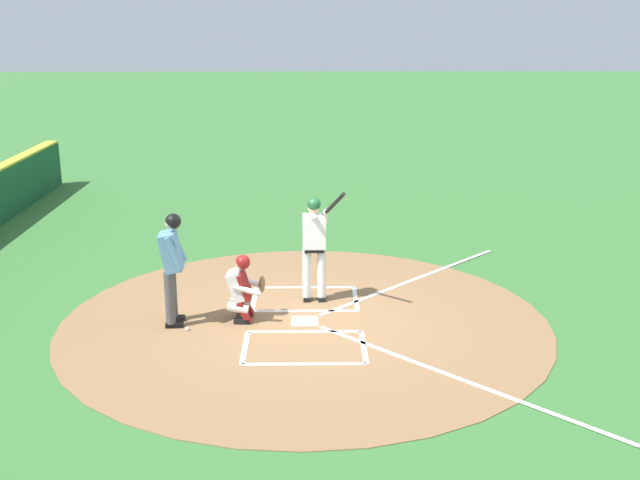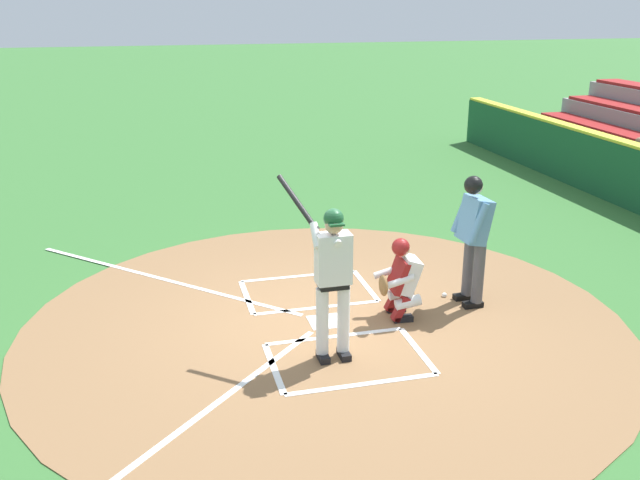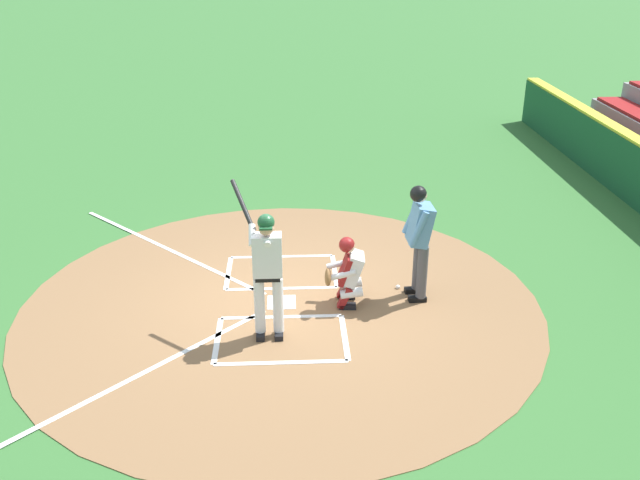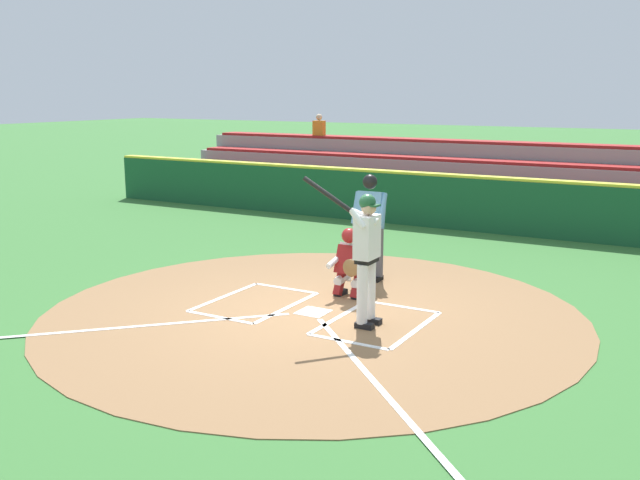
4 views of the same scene
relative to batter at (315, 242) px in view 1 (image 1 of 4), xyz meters
name	(u,v)px [view 1 (image 1 of 4)]	position (x,y,z in m)	size (l,w,h in m)	color
ground_plane	(305,322)	(0.94, -0.17, -1.10)	(120.00, 120.00, 0.00)	#387033
dirt_circle	(305,321)	(0.94, -0.17, -1.09)	(8.00, 8.00, 0.01)	olive
home_plate_and_chalk	(358,321)	(0.94, 0.71, -1.08)	(7.93, 4.91, 0.01)	white
batter	(315,242)	(0.00, 0.00, 0.00)	(0.92, 0.72, 2.13)	white
catcher	(243,286)	(0.85, -1.19, -0.51)	(0.59, 0.63, 1.13)	black
plate_umpire	(172,262)	(1.03, -2.29, -0.02)	(0.59, 0.43, 1.86)	#4C4C51
baseball	(187,329)	(1.31, -2.05, -1.06)	(0.07, 0.07, 0.07)	white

